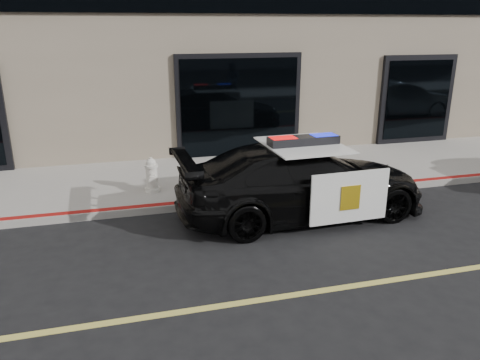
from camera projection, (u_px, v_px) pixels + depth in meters
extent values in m
plane|color=black|center=(422.00, 276.00, 7.00)|extent=(120.00, 120.00, 0.00)
cube|color=gray|center=(295.00, 171.00, 11.79)|extent=(60.00, 3.50, 0.15)
imported|color=black|center=(302.00, 181.00, 9.03)|extent=(2.30, 5.00, 1.41)
cube|color=white|center=(350.00, 197.00, 8.24)|extent=(1.51, 0.09, 0.94)
cube|color=white|center=(302.00, 166.00, 10.08)|extent=(1.51, 0.09, 0.94)
cube|color=white|center=(303.00, 145.00, 8.80)|extent=(1.47, 1.74, 0.02)
cube|color=gold|center=(351.00, 198.00, 8.22)|extent=(0.38, 0.02, 0.45)
cube|color=black|center=(303.00, 141.00, 8.77)|extent=(1.36, 0.40, 0.16)
cube|color=red|center=(283.00, 142.00, 8.66)|extent=(0.48, 0.32, 0.15)
cube|color=#0C19CC|center=(323.00, 139.00, 8.88)|extent=(0.48, 0.32, 0.15)
cylinder|color=silver|center=(153.00, 189.00, 10.13)|extent=(0.34, 0.34, 0.08)
cylinder|color=silver|center=(152.00, 177.00, 10.04)|extent=(0.25, 0.25, 0.47)
cylinder|color=silver|center=(151.00, 166.00, 9.96)|extent=(0.29, 0.29, 0.06)
sphere|color=silver|center=(151.00, 163.00, 9.95)|extent=(0.22, 0.22, 0.22)
cylinder|color=silver|center=(151.00, 159.00, 9.92)|extent=(0.07, 0.07, 0.07)
cylinder|color=silver|center=(151.00, 172.00, 10.17)|extent=(0.12, 0.11, 0.12)
cylinder|color=silver|center=(152.00, 176.00, 9.88)|extent=(0.12, 0.11, 0.12)
cylinder|color=silver|center=(153.00, 180.00, 9.87)|extent=(0.16, 0.13, 0.16)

